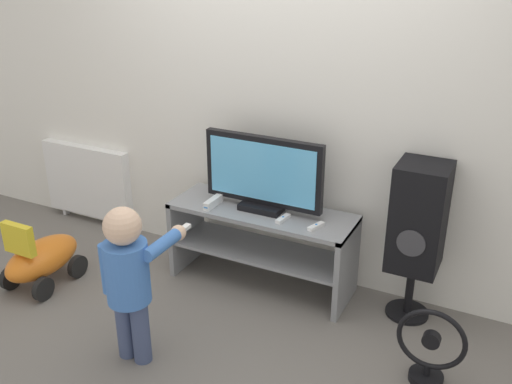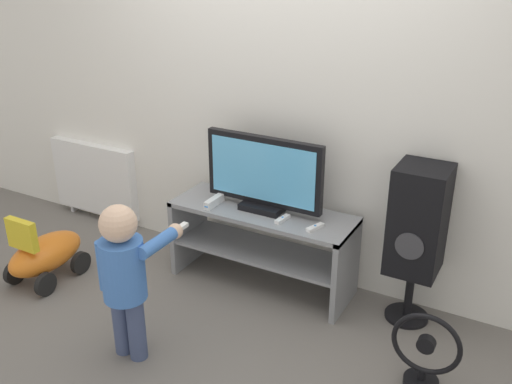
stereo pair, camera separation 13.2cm
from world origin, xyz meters
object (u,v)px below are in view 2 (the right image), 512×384
child (125,270)px  remote_secondary (283,219)px  remote_primary (315,227)px  television (264,174)px  speaker_tower (418,223)px  floor_fan (425,354)px  ride_on_toy (45,254)px  radiator (95,179)px  game_console (214,201)px

child → remote_secondary: bearing=62.8°
remote_primary → remote_secondary: (-0.22, 0.01, 0.00)m
television → remote_primary: television is taller
speaker_tower → floor_fan: 0.75m
remote_primary → ride_on_toy: size_ratio=0.23×
remote_secondary → floor_fan: size_ratio=0.30×
remote_primary → radiator: bearing=171.8°
game_console → child: child is taller
remote_secondary → speaker_tower: bearing=11.6°
ride_on_toy → child: bearing=-17.6°
game_console → remote_primary: game_console is taller
child → radiator: size_ratio=1.12×
game_console → remote_primary: bearing=0.4°
remote_primary → child: bearing=-127.4°
remote_primary → child: (-0.70, -0.92, -0.02)m
television → floor_fan: (1.21, -0.49, -0.59)m
ride_on_toy → radiator: (-0.37, 0.89, 0.16)m
television → remote_secondary: (0.19, -0.10, -0.23)m
floor_fan → ride_on_toy: (-2.54, -0.20, -0.01)m
child → floor_fan: (1.50, 0.53, -0.34)m
speaker_tower → ride_on_toy: speaker_tower is taller
ride_on_toy → radiator: 0.98m
speaker_tower → radiator: 2.70m
radiator → television: bearing=-6.8°
ride_on_toy → remote_secondary: bearing=21.5°
child → remote_primary: bearing=52.6°
remote_primary → remote_secondary: size_ratio=1.00×
child → television: bearing=74.2°
game_console → speaker_tower: size_ratio=0.19×
remote_secondary → ride_on_toy: size_ratio=0.23×
remote_secondary → floor_fan: 1.16m
radiator → remote_secondary: bearing=-9.0°
remote_secondary → radiator: size_ratio=0.16×
game_console → radiator: size_ratio=0.23×
television → child: size_ratio=0.87×
ride_on_toy → radiator: size_ratio=0.70×
television → ride_on_toy: television is taller
game_console → remote_primary: (0.72, 0.01, -0.02)m
child → speaker_tower: (1.27, 1.09, 0.11)m
floor_fan → ride_on_toy: bearing=-175.5°
remote_primary → remote_secondary: 0.22m
game_console → remote_secondary: game_console is taller
television → remote_primary: bearing=-14.2°
remote_secondary → child: (-0.48, -0.93, -0.02)m
remote_primary → speaker_tower: speaker_tower is taller
television → remote_primary: 0.48m
remote_secondary → radiator: radiator is taller
remote_primary → speaker_tower: (0.57, 0.17, 0.09)m
remote_secondary → ride_on_toy: (-1.52, -0.60, -0.37)m
television → child: (-0.29, -1.02, -0.25)m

